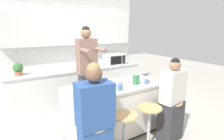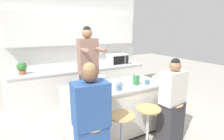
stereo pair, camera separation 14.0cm
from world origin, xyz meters
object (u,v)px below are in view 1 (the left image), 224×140
object	(u,v)px
bar_stool_rightmost	(169,119)
juice_carton	(136,79)
bar_stool_center_right	(149,126)
person_cooking	(88,76)
coffee_cup_far	(147,82)
banana_bunch	(86,96)
person_seated_near	(172,104)
coffee_cup_near	(120,87)
potted_plant	(18,69)
kitchen_island	(114,109)
fruit_bowl	(116,83)
bar_stool_center_left	(124,135)
microwave	(114,59)
cooking_pot	(99,81)
person_wrapped_blanket	(95,125)

from	to	relation	value
bar_stool_rightmost	juice_carton	world-z (taller)	juice_carton
bar_stool_center_right	person_cooking	world-z (taller)	person_cooking
coffee_cup_far	banana_bunch	xyz separation A→B (m)	(-1.16, -0.05, -0.02)
coffee_cup_far	person_seated_near	bearing A→B (deg)	-69.46
coffee_cup_near	potted_plant	world-z (taller)	potted_plant
kitchen_island	person_seated_near	distance (m)	0.97
person_seated_near	coffee_cup_far	world-z (taller)	person_seated_near
bar_stool_rightmost	fruit_bowl	bearing A→B (deg)	136.78
potted_plant	bar_stool_rightmost	bearing A→B (deg)	-48.14
bar_stool_center_left	banana_bunch	world-z (taller)	banana_bunch
banana_bunch	microwave	world-z (taller)	microwave
potted_plant	bar_stool_center_right	bearing A→B (deg)	-55.19
kitchen_island	potted_plant	world-z (taller)	potted_plant
coffee_cup_near	potted_plant	distance (m)	2.26
bar_stool_rightmost	microwave	bearing A→B (deg)	81.98
bar_stool_rightmost	cooking_pot	xyz separation A→B (m)	(-0.91, 0.79, 0.60)
banana_bunch	microwave	bearing A→B (deg)	48.40
banana_bunch	juice_carton	world-z (taller)	juice_carton
person_seated_near	microwave	xyz separation A→B (m)	(0.31, 2.23, 0.40)
person_seated_near	banana_bunch	xyz separation A→B (m)	(-1.33, 0.39, 0.28)
fruit_bowl	cooking_pot	bearing A→B (deg)	147.14
kitchen_island	juice_carton	world-z (taller)	juice_carton
kitchen_island	fruit_bowl	bearing A→B (deg)	-27.66
bar_stool_rightmost	person_seated_near	world-z (taller)	person_seated_near
bar_stool_center_right	microwave	xyz separation A→B (m)	(0.77, 2.20, 0.67)
bar_stool_center_left	potted_plant	bearing A→B (deg)	116.24
person_wrapped_blanket	bar_stool_center_right	bearing A→B (deg)	4.97
person_wrapped_blanket	banana_bunch	distance (m)	0.45
fruit_bowl	potted_plant	bearing A→B (deg)	129.75
person_seated_near	coffee_cup_near	xyz separation A→B (m)	(-0.75, 0.41, 0.31)
kitchen_island	person_seated_near	world-z (taller)	person_seated_near
person_wrapped_blanket	fruit_bowl	distance (m)	1.00
bar_stool_center_left	coffee_cup_near	size ratio (longest dim) A/B	6.22
kitchen_island	microwave	world-z (taller)	microwave
coffee_cup_far	juice_carton	size ratio (longest dim) A/B	0.60
bar_stool_center_right	fruit_bowl	bearing A→B (deg)	108.42
bar_stool_center_right	cooking_pot	distance (m)	1.08
fruit_bowl	potted_plant	world-z (taller)	potted_plant
bar_stool_center_left	bar_stool_rightmost	xyz separation A→B (m)	(0.92, -0.02, 0.00)
bar_stool_rightmost	microwave	size ratio (longest dim) A/B	1.26
bar_stool_center_left	juice_carton	bearing A→B (deg)	38.87
cooking_pot	coffee_cup_near	xyz separation A→B (m)	(0.16, -0.40, -0.03)
juice_carton	cooking_pot	bearing A→B (deg)	152.35
person_seated_near	bar_stool_center_right	bearing A→B (deg)	168.49
bar_stool_center_left	cooking_pot	distance (m)	0.97
coffee_cup_near	banana_bunch	size ratio (longest dim) A/B	0.84
person_cooking	bar_stool_rightmost	bearing A→B (deg)	-53.98
person_cooking	coffee_cup_far	size ratio (longest dim) A/B	17.23
person_wrapped_blanket	coffee_cup_far	xyz separation A→B (m)	(1.23, 0.44, 0.24)
kitchen_island	potted_plant	xyz separation A→B (m)	(-1.33, 1.62, 0.58)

